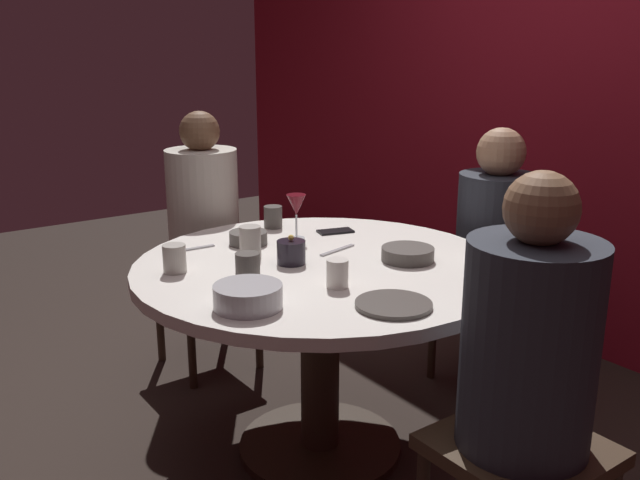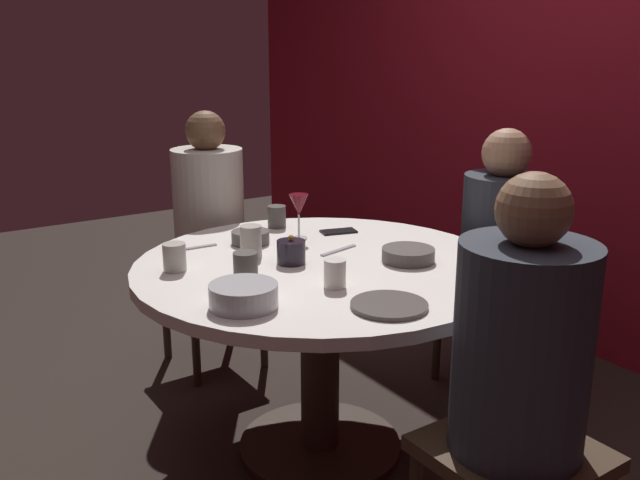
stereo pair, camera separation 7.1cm
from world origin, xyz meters
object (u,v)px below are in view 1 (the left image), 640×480
Objects in this scene: bowl_serving_large at (248,296)px; bowl_salad_center at (248,238)px; dinner_plate at (394,305)px; cell_phone at (335,231)px; cup_beside_wine at (250,242)px; cup_center_front at (484,247)px; seated_diner_left at (204,215)px; candle_holder at (291,252)px; seated_diner_right at (528,352)px; cup_by_right_diner at (337,273)px; cup_far_edge at (248,269)px; seated_diner_back at (496,229)px; dining_table at (320,305)px; cup_by_left_diner at (273,217)px; bowl_small_white at (408,254)px; cup_near_candle at (174,259)px; wine_glass at (296,207)px.

bowl_salad_center is at bearing 149.69° from bowl_serving_large.
dinner_plate is 1.59× the size of cell_phone.
dinner_plate is 0.66m from cup_beside_wine.
cup_center_front is at bearing -147.48° from cell_phone.
cup_center_front is at bearing 21.04° from seated_diner_left.
candle_holder is at bearing 138.54° from cell_phone.
seated_diner_right reaches higher than cup_by_right_diner.
cell_phone is at bearing -163.40° from cup_center_front.
cup_far_edge is (0.40, -0.24, 0.03)m from bowl_salad_center.
bowl_serving_large is at bearing -31.23° from cup_beside_wine.
seated_diner_left is at bearing 174.69° from cup_by_right_diner.
seated_diner_back is at bearing 46.06° from seated_diner_left.
dining_table is 0.60m from cup_center_front.
cup_far_edge is (0.55, -0.44, 0.01)m from cup_by_left_diner.
cup_far_edge is at bearing -100.09° from bowl_small_white.
cup_center_front is at bearing 71.33° from cup_far_edge.
cup_far_edge reaches higher than dinner_plate.
cup_center_front reaches higher than bowl_salad_center.
seated_diner_left is 13.18× the size of cup_by_left_diner.
seated_diner_left is 1.05× the size of seated_diner_back.
cell_phone is (-0.28, 0.28, 0.16)m from dining_table.
seated_diner_left reaches higher than dinner_plate.
cup_near_candle is at bearing -153.07° from cup_far_edge.
dining_table is at bearing 13.84° from bowl_salad_center.
seated_diner_right is at bearing 8.77° from cup_beside_wine.
candle_holder is at bearing -0.61° from bowl_salad_center.
bowl_salad_center is at bearing -145.76° from bowl_small_white.
wine_glass is at bearing 166.84° from dinner_plate.
dining_table is 0.51m from bowl_serving_large.
cup_near_candle reaches higher than bowl_serving_large.
bowl_salad_center is (-0.34, -0.08, 0.18)m from dining_table.
bowl_small_white is 1.81× the size of cup_center_front.
cell_phone is 0.70m from cup_far_edge.
dining_table is 0.93m from seated_diner_back.
candle_holder is 0.72× the size of bowl_salad_center.
seated_diner_right reaches higher than cup_far_edge.
cup_near_candle is 1.04× the size of cup_by_left_diner.
dining_table is at bearing 156.09° from cup_by_right_diner.
seated_diner_left reaches higher than bowl_small_white.
wine_glass is 0.73m from bowl_serving_large.
cup_by_right_diner is at bearing 9.25° from seated_diner_right.
candle_holder is 1.14× the size of cup_by_left_diner.
wine_glass reaches higher than cup_beside_wine.
bowl_small_white is (0.16, 0.26, 0.18)m from dining_table.
wine_glass is 0.29m from cup_beside_wine.
cup_beside_wine is at bearing -13.33° from seated_diner_left.
dining_table is 0.55m from cup_by_left_diner.
cup_center_front is (0.82, 0.34, 0.01)m from cup_by_left_diner.
wine_glass is 0.89× the size of bowl_serving_large.
cup_center_front is (-0.14, 0.54, 0.04)m from dinner_plate.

